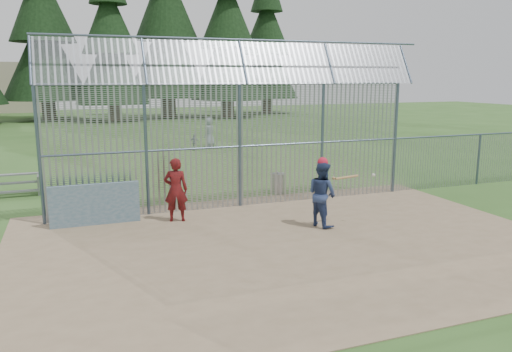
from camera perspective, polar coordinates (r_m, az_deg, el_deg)
name	(u,v)px	position (r m, az deg, el deg)	size (l,w,h in m)	color
ground	(282,237)	(13.45, 3.00, -7.00)	(120.00, 120.00, 0.00)	#2D511E
dirt_infield	(290,243)	(13.02, 3.89, -7.60)	(14.00, 10.00, 0.02)	#756047
dugout_wall	(95,204)	(15.05, -17.92, -3.11)	(2.50, 0.12, 1.20)	#38566B
batter	(322,194)	(14.28, 7.55, -2.05)	(0.90, 0.70, 1.86)	navy
onlooker	(176,190)	(14.80, -9.14, -1.56)	(0.69, 0.45, 1.89)	maroon
bg_kid_standing	(209,132)	(31.04, -5.34, 5.04)	(0.87, 0.57, 1.78)	gray
bg_kid_seated	(195,142)	(29.38, -7.02, 3.85)	(0.56, 0.23, 0.96)	slate
batting_gear	(327,165)	(14.14, 8.13, 1.27)	(1.64, 0.55, 0.64)	red
trash_can	(277,183)	(18.36, 2.46, -0.81)	(0.56, 0.56, 0.82)	#94969C
backstop_fence	(292,133)	(16.75, 4.10, 4.87)	(20.09, 0.81, 5.30)	#47566B
conifer_row	(136,10)	(54.09, -13.50, 17.95)	(38.48, 12.26, 20.20)	#332319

